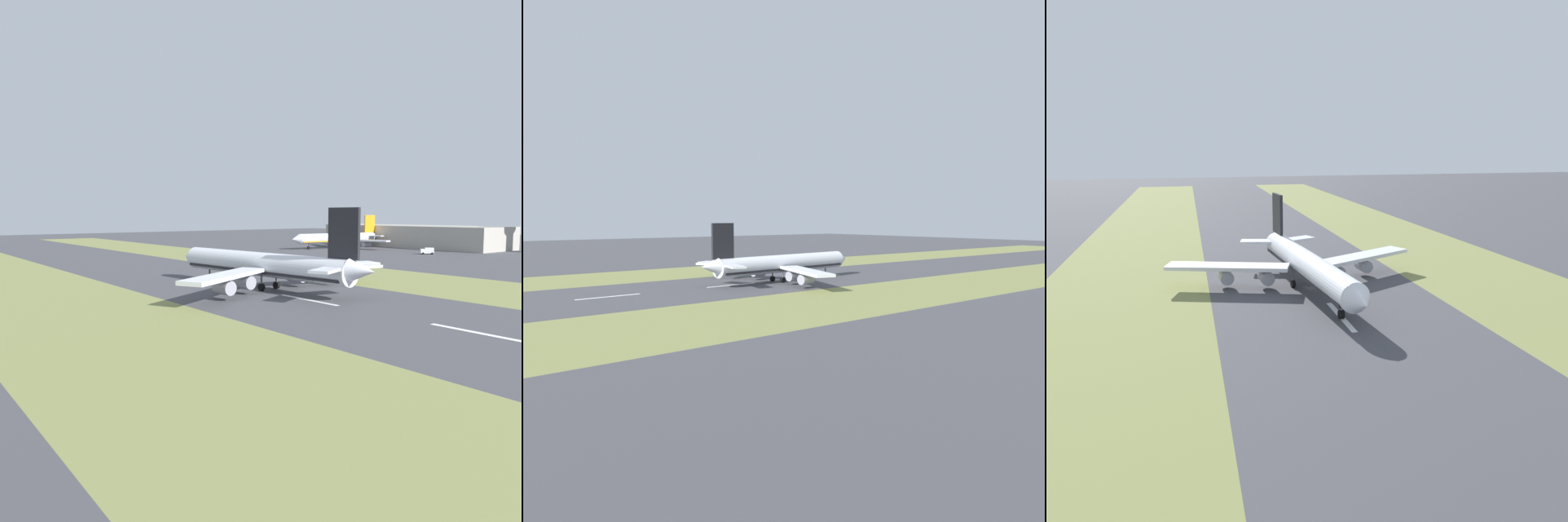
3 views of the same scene
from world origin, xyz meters
The scene contains 7 objects.
ground_plane centered at (0.00, 0.00, 0.00)m, with size 800.00×800.00×0.00m, color #424247.
grass_median_west centered at (-45.00, 0.00, 0.00)m, with size 40.00×600.00×0.01m, color olive.
grass_median_east centered at (45.00, 0.00, 0.00)m, with size 40.00×600.00×0.01m, color olive.
centreline_dash_near centered at (0.00, -58.18, 0.01)m, with size 1.20×18.00×0.01m, color silver.
centreline_dash_mid centered at (0.00, -18.18, 0.01)m, with size 1.20×18.00×0.01m, color silver.
centreline_dash_far centered at (0.00, 21.82, 0.01)m, with size 1.20×18.00×0.01m, color silver.
airplane_main_jet centered at (2.45, -0.08, 6.02)m, with size 63.86×67.22×20.20m.
Camera 3 is at (28.65, 114.49, 34.19)m, focal length 35.00 mm.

